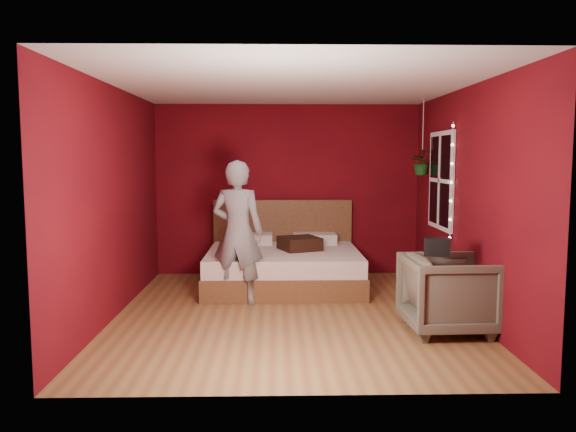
# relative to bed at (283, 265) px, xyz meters

# --- Properties ---
(floor) EXTENTS (4.50, 4.50, 0.00)m
(floor) POSITION_rel_bed_xyz_m (0.07, -1.41, -0.30)
(floor) COLOR olive
(floor) RESTS_ON ground
(room_walls) EXTENTS (4.04, 4.54, 2.62)m
(room_walls) POSITION_rel_bed_xyz_m (0.07, -1.41, 1.38)
(room_walls) COLOR #630A11
(room_walls) RESTS_ON ground
(window) EXTENTS (0.05, 0.97, 1.27)m
(window) POSITION_rel_bed_xyz_m (2.04, -0.51, 1.20)
(window) COLOR white
(window) RESTS_ON room_walls
(fairy_lights) EXTENTS (0.04, 0.04, 1.45)m
(fairy_lights) POSITION_rel_bed_xyz_m (2.01, -1.03, 1.20)
(fairy_lights) COLOR silver
(fairy_lights) RESTS_ON room_walls
(bed) EXTENTS (2.10, 1.78, 1.15)m
(bed) POSITION_rel_bed_xyz_m (0.00, 0.00, 0.00)
(bed) COLOR brown
(bed) RESTS_ON ground
(person) EXTENTS (0.73, 0.56, 1.77)m
(person) POSITION_rel_bed_xyz_m (-0.57, -0.91, 0.58)
(person) COLOR gray
(person) RESTS_ON ground
(armchair) EXTENTS (0.92, 0.89, 0.80)m
(armchair) POSITION_rel_bed_xyz_m (1.67, -2.12, 0.10)
(armchair) COLOR #5B5748
(armchair) RESTS_ON ground
(handbag) EXTENTS (0.29, 0.20, 0.18)m
(handbag) POSITION_rel_bed_xyz_m (1.53, -2.15, 0.59)
(handbag) COLOR black
(handbag) RESTS_ON armchair
(throw_pillow) EXTENTS (0.64, 0.64, 0.18)m
(throw_pillow) POSITION_rel_bed_xyz_m (0.22, -0.07, 0.31)
(throw_pillow) COLOR #321A10
(throw_pillow) RESTS_ON bed
(hanging_plant) EXTENTS (0.34, 0.29, 1.05)m
(hanging_plant) POSITION_rel_bed_xyz_m (1.95, 0.11, 1.43)
(hanging_plant) COLOR silver
(hanging_plant) RESTS_ON room_walls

